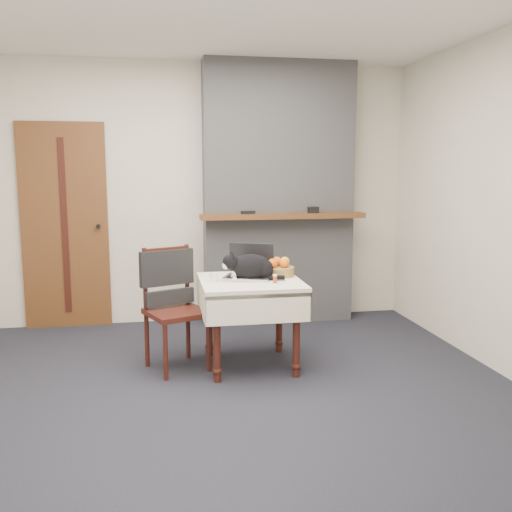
{
  "coord_description": "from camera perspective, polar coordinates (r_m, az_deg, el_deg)",
  "views": [
    {
      "loc": [
        -0.34,
        -3.79,
        1.58
      ],
      "look_at": [
        0.42,
        0.47,
        0.9
      ],
      "focal_mm": 40.0,
      "sensor_mm": 36.0,
      "label": 1
    }
  ],
  "objects": [
    {
      "name": "side_table",
      "position": [
        4.48,
        -0.57,
        -3.81
      ],
      "size": [
        0.78,
        0.78,
        0.7
      ],
      "color": "#37130F",
      "rests_on": "ground"
    },
    {
      "name": "chimney",
      "position": [
        5.78,
        2.25,
        6.17
      ],
      "size": [
        1.62,
        0.48,
        2.6
      ],
      "color": "gray",
      "rests_on": "ground"
    },
    {
      "name": "cream_jar",
      "position": [
        4.38,
        -4.25,
        -2.14
      ],
      "size": [
        0.06,
        0.06,
        0.07
      ],
      "primitive_type": "cylinder",
      "color": "white",
      "rests_on": "side_table"
    },
    {
      "name": "ground",
      "position": [
        4.12,
        -4.8,
        -13.58
      ],
      "size": [
        4.5,
        4.5,
        0.0
      ],
      "primitive_type": "plane",
      "color": "black",
      "rests_on": "ground"
    },
    {
      "name": "fruit_basket",
      "position": [
        4.62,
        2.22,
        -1.25
      ],
      "size": [
        0.26,
        0.26,
        0.15
      ],
      "color": "olive",
      "rests_on": "side_table"
    },
    {
      "name": "room_shell",
      "position": [
        4.28,
        -5.71,
        11.4
      ],
      "size": [
        4.52,
        4.01,
        2.61
      ],
      "color": "beige",
      "rests_on": "ground"
    },
    {
      "name": "pill_bottle",
      "position": [
        4.34,
        1.9,
        -2.26
      ],
      "size": [
        0.03,
        0.03,
        0.07
      ],
      "color": "#963E12",
      "rests_on": "side_table"
    },
    {
      "name": "cat",
      "position": [
        4.44,
        -0.43,
        -1.13
      ],
      "size": [
        0.49,
        0.21,
        0.23
      ],
      "rotation": [
        0.0,
        0.0,
        0.08
      ],
      "color": "black",
      "rests_on": "side_table"
    },
    {
      "name": "laptop",
      "position": [
        4.54,
        -0.66,
        -1.34
      ],
      "size": [
        0.45,
        0.42,
        0.27
      ],
      "rotation": [
        0.0,
        0.0,
        -0.39
      ],
      "color": "#B7B7BC",
      "rests_on": "side_table"
    },
    {
      "name": "desk_clutter",
      "position": [
        4.52,
        1.49,
        -2.18
      ],
      "size": [
        0.15,
        0.08,
        0.01
      ],
      "primitive_type": "cube",
      "rotation": [
        0.0,
        0.0,
        0.4
      ],
      "color": "black",
      "rests_on": "side_table"
    },
    {
      "name": "chair",
      "position": [
        4.54,
        -8.48,
        -3.46
      ],
      "size": [
        0.56,
        0.55,
        0.95
      ],
      "rotation": [
        0.0,
        0.0,
        0.39
      ],
      "color": "#37130F",
      "rests_on": "ground"
    },
    {
      "name": "door",
      "position": [
        5.86,
        -18.56,
        2.83
      ],
      "size": [
        0.82,
        0.1,
        2.0
      ],
      "color": "brown",
      "rests_on": "ground"
    }
  ]
}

